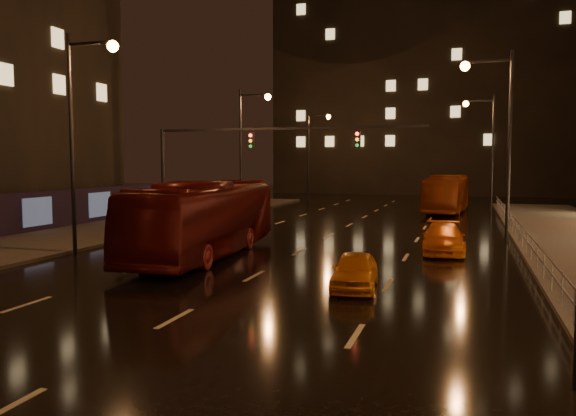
% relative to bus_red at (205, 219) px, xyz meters
% --- Properties ---
extents(ground, '(140.00, 140.00, 0.00)m').
position_rel_bus_red_xyz_m(ground, '(3.77, 6.36, -1.71)').
color(ground, black).
rests_on(ground, ground).
extents(sidewalk_left, '(7.00, 70.00, 0.15)m').
position_rel_bus_red_xyz_m(sidewalk_left, '(-9.73, 1.36, -1.63)').
color(sidewalk_left, '#38332D').
rests_on(sidewalk_left, ground).
extents(building_distant, '(44.00, 16.00, 36.00)m').
position_rel_bus_red_xyz_m(building_distant, '(7.77, 58.36, 16.29)').
color(building_distant, black).
rests_on(building_distant, ground).
extents(traffic_signal, '(15.31, 0.32, 6.20)m').
position_rel_bus_red_xyz_m(traffic_signal, '(-1.29, 6.36, 3.03)').
color(traffic_signal, black).
rests_on(traffic_signal, ground).
extents(streetlight_right, '(2.64, 0.50, 10.00)m').
position_rel_bus_red_xyz_m(streetlight_right, '(12.69, -11.64, 4.72)').
color(streetlight_right, black).
rests_on(streetlight_right, ground).
extents(railing_right, '(0.05, 56.00, 1.00)m').
position_rel_bus_red_xyz_m(railing_right, '(13.97, 4.36, -0.81)').
color(railing_right, '#99999E').
rests_on(railing_right, sidewalk_right).
extents(bus_red, '(3.77, 12.46, 3.42)m').
position_rel_bus_red_xyz_m(bus_red, '(0.00, 0.00, 0.00)').
color(bus_red, '#510C0B').
rests_on(bus_red, ground).
extents(bus_curb, '(3.60, 11.60, 3.18)m').
position_rel_bus_red_xyz_m(bus_curb, '(9.77, 26.37, -0.12)').
color(bus_curb, maroon).
rests_on(bus_curb, ground).
extents(taxi_near, '(1.84, 3.76, 1.23)m').
position_rel_bus_red_xyz_m(taxi_near, '(7.77, -4.54, -1.09)').
color(taxi_near, orange).
rests_on(taxi_near, ground).
extents(taxi_far, '(2.13, 4.75, 1.35)m').
position_rel_bus_red_xyz_m(taxi_far, '(10.32, 4.24, -1.03)').
color(taxi_far, orange).
rests_on(taxi_far, ground).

